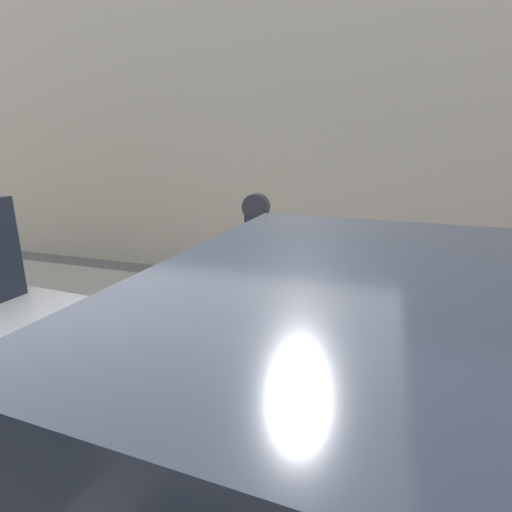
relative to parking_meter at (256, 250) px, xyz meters
name	(u,v)px	position (x,y,z in m)	size (l,w,h in m)	color
ground_plane	(176,502)	(-0.13, -1.21, -1.33)	(60.00, 60.00, 0.00)	slate
sidewalk	(273,338)	(-0.13, 0.99, -1.28)	(24.00, 2.80, 0.11)	#9E9B96
building_facade	(317,135)	(-0.13, 3.29, 0.95)	(24.00, 0.30, 4.57)	beige
parking_meter	(256,250)	(0.00, 0.00, 0.00)	(0.20, 0.12, 1.68)	slate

